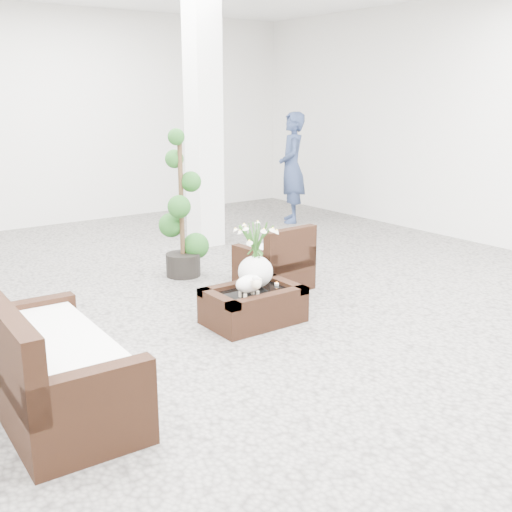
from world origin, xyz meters
TOP-DOWN VIEW (x-y plane):
  - ground at (0.00, 0.00)m, footprint 11.00×11.00m
  - column at (1.20, 2.80)m, footprint 0.40×0.40m
  - coffee_table at (-0.12, -0.22)m, footprint 0.90×0.60m
  - sheep_figurine at (-0.24, -0.32)m, footprint 0.28×0.23m
  - planter_narcissus at (-0.02, -0.12)m, footprint 0.44×0.44m
  - tealight at (0.18, -0.20)m, footprint 0.04×0.04m
  - armchair at (0.71, 0.54)m, footprint 0.73×0.71m
  - loveseat at (-2.22, -0.80)m, footprint 0.83×1.64m
  - topiary at (0.12, 1.57)m, footprint 0.46×0.46m
  - shopper at (3.24, 3.33)m, footprint 0.74×0.81m

SIDE VIEW (x-z plane):
  - ground at x=0.00m, z-range 0.00..0.00m
  - coffee_table at x=-0.12m, z-range 0.00..0.31m
  - tealight at x=0.18m, z-range 0.31..0.34m
  - armchair at x=0.71m, z-range 0.00..0.74m
  - sheep_figurine at x=-0.24m, z-range 0.31..0.52m
  - loveseat at x=-2.22m, z-range 0.00..0.86m
  - planter_narcissus at x=-0.02m, z-range 0.31..1.11m
  - topiary at x=0.12m, z-range 0.00..1.72m
  - shopper at x=3.24m, z-range 0.00..1.85m
  - column at x=1.20m, z-range 0.00..3.50m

